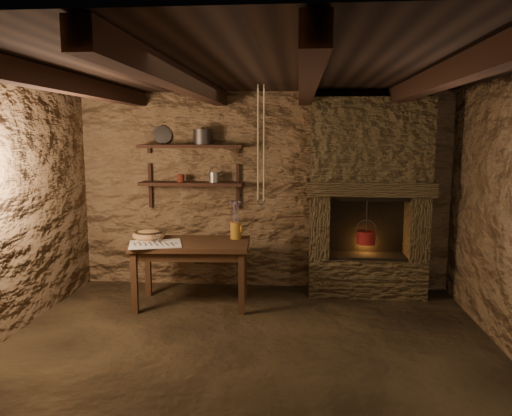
# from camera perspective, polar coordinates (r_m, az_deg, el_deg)

# --- Properties ---
(floor) EXTENTS (4.50, 4.50, 0.00)m
(floor) POSITION_cam_1_polar(r_m,az_deg,el_deg) (4.51, -1.17, -16.32)
(floor) COLOR black
(floor) RESTS_ON ground
(back_wall) EXTENTS (4.50, 0.04, 2.40)m
(back_wall) POSITION_cam_1_polar(r_m,az_deg,el_deg) (6.13, 0.76, 1.95)
(back_wall) COLOR brown
(back_wall) RESTS_ON floor
(front_wall) EXTENTS (4.50, 0.04, 2.40)m
(front_wall) POSITION_cam_1_polar(r_m,az_deg,el_deg) (2.23, -6.76, -9.56)
(front_wall) COLOR brown
(front_wall) RESTS_ON floor
(ceiling) EXTENTS (4.50, 4.00, 0.04)m
(ceiling) POSITION_cam_1_polar(r_m,az_deg,el_deg) (4.13, -1.28, 15.53)
(ceiling) COLOR black
(ceiling) RESTS_ON back_wall
(beam_far_left) EXTENTS (0.14, 3.95, 0.16)m
(beam_far_left) POSITION_cam_1_polar(r_m,az_deg,el_deg) (4.53, -21.02, 13.21)
(beam_far_left) COLOR black
(beam_far_left) RESTS_ON ceiling
(beam_mid_left) EXTENTS (0.14, 3.95, 0.16)m
(beam_mid_left) POSITION_cam_1_polar(r_m,az_deg,el_deg) (4.21, -8.27, 14.09)
(beam_mid_left) COLOR black
(beam_mid_left) RESTS_ON ceiling
(beam_mid_right) EXTENTS (0.14, 3.95, 0.16)m
(beam_mid_right) POSITION_cam_1_polar(r_m,az_deg,el_deg) (4.10, 5.91, 14.28)
(beam_mid_right) COLOR black
(beam_mid_right) RESTS_ON ceiling
(beam_far_right) EXTENTS (0.14, 3.95, 0.16)m
(beam_far_right) POSITION_cam_1_polar(r_m,az_deg,el_deg) (4.24, 19.97, 13.64)
(beam_far_right) COLOR black
(beam_far_right) RESTS_ON ceiling
(shelf_lower) EXTENTS (1.25, 0.30, 0.04)m
(shelf_lower) POSITION_cam_1_polar(r_m,az_deg,el_deg) (6.08, -7.37, 2.78)
(shelf_lower) COLOR black
(shelf_lower) RESTS_ON back_wall
(shelf_upper) EXTENTS (1.25, 0.30, 0.04)m
(shelf_upper) POSITION_cam_1_polar(r_m,az_deg,el_deg) (6.06, -7.45, 7.02)
(shelf_upper) COLOR black
(shelf_upper) RESTS_ON back_wall
(hearth) EXTENTS (1.43, 0.51, 2.30)m
(hearth) POSITION_cam_1_polar(r_m,az_deg,el_deg) (5.94, 12.72, 1.79)
(hearth) COLOR #3B2F1D
(hearth) RESTS_ON floor
(work_table) EXTENTS (1.30, 0.79, 0.72)m
(work_table) POSITION_cam_1_polar(r_m,az_deg,el_deg) (5.63, -7.32, -7.14)
(work_table) COLOR #342012
(work_table) RESTS_ON floor
(linen_cloth) EXTENTS (0.64, 0.57, 0.01)m
(linen_cloth) POSITION_cam_1_polar(r_m,az_deg,el_deg) (5.47, -11.45, -4.06)
(linen_cloth) COLOR silver
(linen_cloth) RESTS_ON work_table
(pewter_cutlery_row) EXTENTS (0.49, 0.30, 0.01)m
(pewter_cutlery_row) POSITION_cam_1_polar(r_m,az_deg,el_deg) (5.45, -11.50, -3.99)
(pewter_cutlery_row) COLOR #9C9A8E
(pewter_cutlery_row) RESTS_ON linen_cloth
(drinking_glasses) EXTENTS (0.18, 0.05, 0.07)m
(drinking_glasses) POSITION_cam_1_polar(r_m,az_deg,el_deg) (5.56, -10.98, -3.44)
(drinking_glasses) COLOR silver
(drinking_glasses) RESTS_ON linen_cloth
(stoneware_jug) EXTENTS (0.16, 0.16, 0.43)m
(stoneware_jug) POSITION_cam_1_polar(r_m,az_deg,el_deg) (5.63, -2.31, -1.66)
(stoneware_jug) COLOR #A06E1F
(stoneware_jug) RESTS_ON work_table
(wooden_bowl) EXTENTS (0.47, 0.47, 0.13)m
(wooden_bowl) POSITION_cam_1_polar(r_m,az_deg,el_deg) (5.75, -12.16, -3.07)
(wooden_bowl) COLOR #9F7445
(wooden_bowl) RESTS_ON work_table
(iron_stockpot) EXTENTS (0.25, 0.25, 0.16)m
(iron_stockpot) POSITION_cam_1_polar(r_m,az_deg,el_deg) (6.03, -6.12, 8.00)
(iron_stockpot) COLOR #312E2C
(iron_stockpot) RESTS_ON shelf_upper
(tin_pan) EXTENTS (0.25, 0.18, 0.23)m
(tin_pan) POSITION_cam_1_polar(r_m,az_deg,el_deg) (6.24, -10.68, 8.21)
(tin_pan) COLOR gray
(tin_pan) RESTS_ON shelf_upper
(small_kettle) EXTENTS (0.21, 0.18, 0.19)m
(small_kettle) POSITION_cam_1_polar(r_m,az_deg,el_deg) (6.02, -4.81, 3.53)
(small_kettle) COLOR gray
(small_kettle) RESTS_ON shelf_lower
(rusty_tin) EXTENTS (0.11, 0.11, 0.09)m
(rusty_tin) POSITION_cam_1_polar(r_m,az_deg,el_deg) (6.11, -8.60, 3.39)
(rusty_tin) COLOR #4E180F
(rusty_tin) RESTS_ON shelf_lower
(red_pot) EXTENTS (0.24, 0.22, 0.54)m
(red_pot) POSITION_cam_1_polar(r_m,az_deg,el_deg) (5.97, 12.46, -3.22)
(red_pot) COLOR maroon
(red_pot) RESTS_ON hearth
(hanging_ropes) EXTENTS (0.08, 0.08, 1.20)m
(hanging_ropes) POSITION_cam_1_polar(r_m,az_deg,el_deg) (5.14, 0.57, 7.42)
(hanging_ropes) COLOR tan
(hanging_ropes) RESTS_ON ceiling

